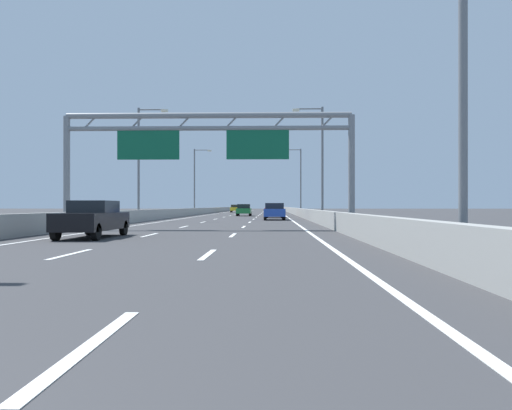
# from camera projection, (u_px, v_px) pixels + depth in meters

# --- Properties ---
(ground_plane) EXTENTS (260.00, 260.00, 0.00)m
(ground_plane) POSITION_uv_depth(u_px,v_px,m) (253.00, 212.00, 101.32)
(ground_plane) COLOR #38383A
(lane_dash_left_1) EXTENTS (0.16, 3.00, 0.01)m
(lane_dash_left_1) POSITION_uv_depth(u_px,v_px,m) (71.00, 254.00, 13.90)
(lane_dash_left_1) COLOR white
(lane_dash_left_1) RESTS_ON ground_plane
(lane_dash_left_2) EXTENTS (0.16, 3.00, 0.01)m
(lane_dash_left_2) POSITION_uv_depth(u_px,v_px,m) (150.00, 235.00, 22.90)
(lane_dash_left_2) COLOR white
(lane_dash_left_2) RESTS_ON ground_plane
(lane_dash_left_3) EXTENTS (0.16, 3.00, 0.01)m
(lane_dash_left_3) POSITION_uv_depth(u_px,v_px,m) (184.00, 227.00, 31.90)
(lane_dash_left_3) COLOR white
(lane_dash_left_3) RESTS_ON ground_plane
(lane_dash_left_4) EXTENTS (0.16, 3.00, 0.01)m
(lane_dash_left_4) POSITION_uv_depth(u_px,v_px,m) (203.00, 222.00, 40.89)
(lane_dash_left_4) COLOR white
(lane_dash_left_4) RESTS_ON ground_plane
(lane_dash_left_5) EXTENTS (0.16, 3.00, 0.01)m
(lane_dash_left_5) POSITION_uv_depth(u_px,v_px,m) (215.00, 219.00, 49.89)
(lane_dash_left_5) COLOR white
(lane_dash_left_5) RESTS_ON ground_plane
(lane_dash_left_6) EXTENTS (0.16, 3.00, 0.01)m
(lane_dash_left_6) POSITION_uv_depth(u_px,v_px,m) (224.00, 217.00, 58.88)
(lane_dash_left_6) COLOR white
(lane_dash_left_6) RESTS_ON ground_plane
(lane_dash_left_7) EXTENTS (0.16, 3.00, 0.01)m
(lane_dash_left_7) POSITION_uv_depth(u_px,v_px,m) (230.00, 216.00, 67.88)
(lane_dash_left_7) COLOR white
(lane_dash_left_7) RESTS_ON ground_plane
(lane_dash_left_8) EXTENTS (0.16, 3.00, 0.01)m
(lane_dash_left_8) POSITION_uv_depth(u_px,v_px,m) (235.00, 214.00, 76.88)
(lane_dash_left_8) COLOR white
(lane_dash_left_8) RESTS_ON ground_plane
(lane_dash_left_9) EXTENTS (0.16, 3.00, 0.01)m
(lane_dash_left_9) POSITION_uv_depth(u_px,v_px,m) (239.00, 214.00, 85.87)
(lane_dash_left_9) COLOR white
(lane_dash_left_9) RESTS_ON ground_plane
(lane_dash_left_10) EXTENTS (0.16, 3.00, 0.01)m
(lane_dash_left_10) POSITION_uv_depth(u_px,v_px,m) (242.00, 213.00, 94.87)
(lane_dash_left_10) COLOR white
(lane_dash_left_10) RESTS_ON ground_plane
(lane_dash_left_11) EXTENTS (0.16, 3.00, 0.01)m
(lane_dash_left_11) POSITION_uv_depth(u_px,v_px,m) (244.00, 212.00, 103.87)
(lane_dash_left_11) COLOR white
(lane_dash_left_11) RESTS_ON ground_plane
(lane_dash_left_12) EXTENTS (0.16, 3.00, 0.01)m
(lane_dash_left_12) POSITION_uv_depth(u_px,v_px,m) (247.00, 212.00, 112.86)
(lane_dash_left_12) COLOR white
(lane_dash_left_12) RESTS_ON ground_plane
(lane_dash_left_13) EXTENTS (0.16, 3.00, 0.01)m
(lane_dash_left_13) POSITION_uv_depth(u_px,v_px,m) (248.00, 211.00, 121.86)
(lane_dash_left_13) COLOR white
(lane_dash_left_13) RESTS_ON ground_plane
(lane_dash_left_14) EXTENTS (0.16, 3.00, 0.01)m
(lane_dash_left_14) POSITION_uv_depth(u_px,v_px,m) (250.00, 211.00, 130.85)
(lane_dash_left_14) COLOR white
(lane_dash_left_14) RESTS_ON ground_plane
(lane_dash_left_15) EXTENTS (0.16, 3.00, 0.01)m
(lane_dash_left_15) POSITION_uv_depth(u_px,v_px,m) (251.00, 210.00, 139.85)
(lane_dash_left_15) COLOR white
(lane_dash_left_15) RESTS_ON ground_plane
(lane_dash_left_16) EXTENTS (0.16, 3.00, 0.01)m
(lane_dash_left_16) POSITION_uv_depth(u_px,v_px,m) (253.00, 210.00, 148.85)
(lane_dash_left_16) COLOR white
(lane_dash_left_16) RESTS_ON ground_plane
(lane_dash_left_17) EXTENTS (0.16, 3.00, 0.01)m
(lane_dash_left_17) POSITION_uv_depth(u_px,v_px,m) (254.00, 210.00, 157.84)
(lane_dash_left_17) COLOR white
(lane_dash_left_17) RESTS_ON ground_plane
(lane_dash_right_0) EXTENTS (0.16, 3.00, 0.01)m
(lane_dash_right_0) POSITION_uv_depth(u_px,v_px,m) (89.00, 346.00, 4.80)
(lane_dash_right_0) COLOR white
(lane_dash_right_0) RESTS_ON ground_plane
(lane_dash_right_1) EXTENTS (0.16, 3.00, 0.01)m
(lane_dash_right_1) POSITION_uv_depth(u_px,v_px,m) (208.00, 255.00, 13.80)
(lane_dash_right_1) COLOR white
(lane_dash_right_1) RESTS_ON ground_plane
(lane_dash_right_2) EXTENTS (0.16, 3.00, 0.01)m
(lane_dash_right_2) POSITION_uv_depth(u_px,v_px,m) (233.00, 235.00, 22.80)
(lane_dash_right_2) COLOR white
(lane_dash_right_2) RESTS_ON ground_plane
(lane_dash_right_3) EXTENTS (0.16, 3.00, 0.01)m
(lane_dash_right_3) POSITION_uv_depth(u_px,v_px,m) (244.00, 227.00, 31.79)
(lane_dash_right_3) COLOR white
(lane_dash_right_3) RESTS_ON ground_plane
(lane_dash_right_4) EXTENTS (0.16, 3.00, 0.01)m
(lane_dash_right_4) POSITION_uv_depth(u_px,v_px,m) (250.00, 222.00, 40.79)
(lane_dash_right_4) COLOR white
(lane_dash_right_4) RESTS_ON ground_plane
(lane_dash_right_5) EXTENTS (0.16, 3.00, 0.01)m
(lane_dash_right_5) POSITION_uv_depth(u_px,v_px,m) (254.00, 219.00, 49.78)
(lane_dash_right_5) COLOR white
(lane_dash_right_5) RESTS_ON ground_plane
(lane_dash_right_6) EXTENTS (0.16, 3.00, 0.01)m
(lane_dash_right_6) POSITION_uv_depth(u_px,v_px,m) (256.00, 217.00, 58.78)
(lane_dash_right_6) COLOR white
(lane_dash_right_6) RESTS_ON ground_plane
(lane_dash_right_7) EXTENTS (0.16, 3.00, 0.01)m
(lane_dash_right_7) POSITION_uv_depth(u_px,v_px,m) (258.00, 216.00, 67.78)
(lane_dash_right_7) COLOR white
(lane_dash_right_7) RESTS_ON ground_plane
(lane_dash_right_8) EXTENTS (0.16, 3.00, 0.01)m
(lane_dash_right_8) POSITION_uv_depth(u_px,v_px,m) (260.00, 214.00, 76.77)
(lane_dash_right_8) COLOR white
(lane_dash_right_8) RESTS_ON ground_plane
(lane_dash_right_9) EXTENTS (0.16, 3.00, 0.01)m
(lane_dash_right_9) POSITION_uv_depth(u_px,v_px,m) (261.00, 214.00, 85.77)
(lane_dash_right_9) COLOR white
(lane_dash_right_9) RESTS_ON ground_plane
(lane_dash_right_10) EXTENTS (0.16, 3.00, 0.01)m
(lane_dash_right_10) POSITION_uv_depth(u_px,v_px,m) (262.00, 213.00, 94.77)
(lane_dash_right_10) COLOR white
(lane_dash_right_10) RESTS_ON ground_plane
(lane_dash_right_11) EXTENTS (0.16, 3.00, 0.01)m
(lane_dash_right_11) POSITION_uv_depth(u_px,v_px,m) (263.00, 212.00, 103.76)
(lane_dash_right_11) COLOR white
(lane_dash_right_11) RESTS_ON ground_plane
(lane_dash_right_12) EXTENTS (0.16, 3.00, 0.01)m
(lane_dash_right_12) POSITION_uv_depth(u_px,v_px,m) (263.00, 212.00, 112.76)
(lane_dash_right_12) COLOR white
(lane_dash_right_12) RESTS_ON ground_plane
(lane_dash_right_13) EXTENTS (0.16, 3.00, 0.01)m
(lane_dash_right_13) POSITION_uv_depth(u_px,v_px,m) (264.00, 211.00, 121.76)
(lane_dash_right_13) COLOR white
(lane_dash_right_13) RESTS_ON ground_plane
(lane_dash_right_14) EXTENTS (0.16, 3.00, 0.01)m
(lane_dash_right_14) POSITION_uv_depth(u_px,v_px,m) (265.00, 211.00, 130.75)
(lane_dash_right_14) COLOR white
(lane_dash_right_14) RESTS_ON ground_plane
(lane_dash_right_15) EXTENTS (0.16, 3.00, 0.01)m
(lane_dash_right_15) POSITION_uv_depth(u_px,v_px,m) (265.00, 210.00, 139.75)
(lane_dash_right_15) COLOR white
(lane_dash_right_15) RESTS_ON ground_plane
(lane_dash_right_16) EXTENTS (0.16, 3.00, 0.01)m
(lane_dash_right_16) POSITION_uv_depth(u_px,v_px,m) (265.00, 210.00, 148.74)
(lane_dash_right_16) COLOR white
(lane_dash_right_16) RESTS_ON ground_plane
(lane_dash_right_17) EXTENTS (0.16, 3.00, 0.01)m
(lane_dash_right_17) POSITION_uv_depth(u_px,v_px,m) (266.00, 210.00, 157.74)
(lane_dash_right_17) COLOR white
(lane_dash_right_17) RESTS_ON ground_plane
(edge_line_left) EXTENTS (0.16, 176.00, 0.01)m
(edge_line_left) POSITION_uv_depth(u_px,v_px,m) (220.00, 213.00, 89.47)
(edge_line_left) COLOR white
(edge_line_left) RESTS_ON ground_plane
(edge_line_right) EXTENTS (0.16, 176.00, 0.01)m
(edge_line_right) POSITION_uv_depth(u_px,v_px,m) (282.00, 213.00, 89.17)
(edge_line_right) COLOR white
(edge_line_right) RESTS_ON ground_plane
(barrier_left) EXTENTS (0.45, 220.00, 0.95)m
(barrier_left) POSITION_uv_depth(u_px,v_px,m) (222.00, 209.00, 111.51)
(barrier_left) COLOR #9E9E99
(barrier_left) RESTS_ON ground_plane
(barrier_right) EXTENTS (0.45, 220.00, 0.95)m
(barrier_right) POSITION_uv_depth(u_px,v_px,m) (288.00, 209.00, 111.11)
(barrier_right) COLOR #9E9E99
(barrier_right) RESTS_ON ground_plane
(sign_gantry) EXTENTS (15.95, 0.36, 6.36)m
(sign_gantry) POSITION_uv_depth(u_px,v_px,m) (207.00, 141.00, 28.97)
(sign_gantry) COLOR gray
(sign_gantry) RESTS_ON ground_plane
(streetlamp_right_near) EXTENTS (2.58, 0.28, 9.50)m
(streetlamp_right_near) POSITION_uv_depth(u_px,v_px,m) (452.00, 20.00, 11.78)
(streetlamp_right_near) COLOR slate
(streetlamp_right_near) RESTS_ON ground_plane
(streetlamp_left_mid) EXTENTS (2.58, 0.28, 9.50)m
(streetlamp_left_mid) POSITION_uv_depth(u_px,v_px,m) (141.00, 157.00, 44.63)
(streetlamp_left_mid) COLOR slate
(streetlamp_left_mid) RESTS_ON ground_plane
(streetlamp_right_mid) EXTENTS (2.58, 0.28, 9.50)m
(streetlamp_right_mid) POSITION_uv_depth(u_px,v_px,m) (320.00, 156.00, 44.20)
(streetlamp_right_mid) COLOR slate
(streetlamp_right_mid) RESTS_ON ground_plane
(streetlamp_left_far) EXTENTS (2.58, 0.28, 9.50)m
(streetlamp_left_far) POSITION_uv_depth(u_px,v_px,m) (196.00, 177.00, 77.04)
(streetlamp_left_far) COLOR slate
(streetlamp_left_far) RESTS_ON ground_plane
(streetlamp_right_far) EXTENTS (2.58, 0.28, 9.50)m
(streetlamp_right_far) POSITION_uv_depth(u_px,v_px,m) (299.00, 177.00, 76.61)
(streetlamp_right_far) COLOR slate
(streetlamp_right_far) RESTS_ON ground_plane
(green_car) EXTENTS (1.77, 4.48, 1.47)m
(green_car) POSITION_uv_depth(u_px,v_px,m) (244.00, 210.00, 66.19)
(green_car) COLOR #1E7A38
(green_car) RESTS_ON ground_plane
(white_car) EXTENTS (1.81, 4.31, 1.48)m
(white_car) POSITION_uv_depth(u_px,v_px,m) (274.00, 211.00, 56.23)
(white_car) COLOR silver
(white_car) RESTS_ON ground_plane
(yellow_car) EXTENTS (1.79, 4.28, 1.47)m
(yellow_car) POSITION_uv_depth(u_px,v_px,m) (235.00, 208.00, 101.64)
(yellow_car) COLOR yellow
(yellow_car) RESTS_ON ground_plane
(blue_car) EXTENTS (1.88, 4.64, 1.51)m
(blue_car) POSITION_uv_depth(u_px,v_px,m) (274.00, 211.00, 47.79)
(blue_car) COLOR #2347AD
(blue_car) RESTS_ON ground_plane
(black_car) EXTENTS (1.71, 4.70, 1.48)m
(black_car) POSITION_uv_depth(u_px,v_px,m) (93.00, 219.00, 21.22)
(black_car) COLOR black
(black_car) RESTS_ON ground_plane
(red_car) EXTENTS (1.77, 4.13, 1.45)m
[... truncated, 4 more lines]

